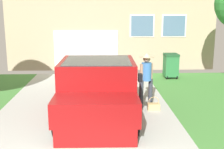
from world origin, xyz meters
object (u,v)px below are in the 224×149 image
(pickup_truck, at_px, (98,90))
(wheeled_trash_bin, at_px, (171,65))
(person_with_hat, at_px, (146,75))
(handbag, at_px, (154,106))
(house_with_garage, at_px, (110,21))

(pickup_truck, relative_size, wheeled_trash_bin, 4.69)
(pickup_truck, relative_size, person_with_hat, 3.00)
(pickup_truck, bearing_deg, handbag, -168.35)
(pickup_truck, distance_m, person_with_hat, 1.63)
(pickup_truck, xyz_separation_m, person_with_hat, (1.48, 0.61, 0.29))
(person_with_hat, relative_size, wheeled_trash_bin, 1.56)
(house_with_garage, bearing_deg, handbag, -83.14)
(wheeled_trash_bin, bearing_deg, person_with_hat, -113.23)
(handbag, bearing_deg, person_with_hat, 124.92)
(person_with_hat, height_order, handbag, person_with_hat)
(house_with_garage, xyz_separation_m, wheeled_trash_bin, (2.59, -4.44, -1.82))
(house_with_garage, relative_size, wheeled_trash_bin, 9.96)
(wheeled_trash_bin, bearing_deg, pickup_truck, -124.62)
(handbag, xyz_separation_m, house_with_garage, (-1.06, 8.79, 2.29))
(pickup_truck, distance_m, house_with_garage, 9.28)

